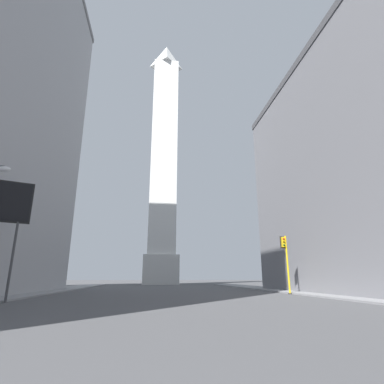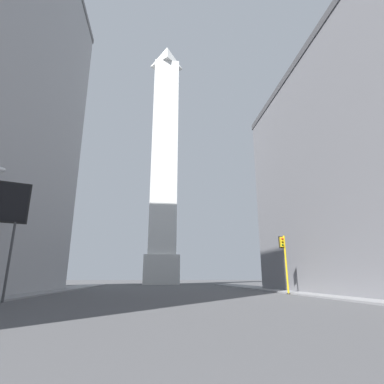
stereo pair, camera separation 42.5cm
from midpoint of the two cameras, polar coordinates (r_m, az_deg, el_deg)
sidewalk_right at (r=32.39m, az=25.97°, el=-17.33°), size 5.00×90.76×0.15m
obelisk at (r=82.08m, az=-5.17°, el=6.52°), size 8.52×8.52×69.21m
traffic_light_mid_right at (r=34.87m, az=17.50°, el=-11.39°), size 0.78×0.50×6.16m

